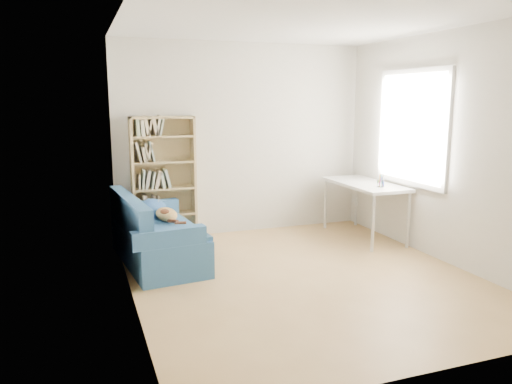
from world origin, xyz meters
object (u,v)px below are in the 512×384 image
sofa (155,236)px  bookshelf (164,185)px  pen_cup (381,182)px  desk (365,188)px

sofa → bookshelf: (0.26, 0.83, 0.45)m
pen_cup → bookshelf: bearing=157.2°
bookshelf → desk: 2.66m
pen_cup → desk: bearing=91.5°
sofa → pen_cup: bearing=-11.2°
desk → pen_cup: pen_cup is taller
sofa → pen_cup: (2.82, -0.25, 0.51)m
sofa → desk: bearing=-4.2°
sofa → desk: (2.81, 0.10, 0.38)m
desk → pen_cup: (0.01, -0.35, 0.13)m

